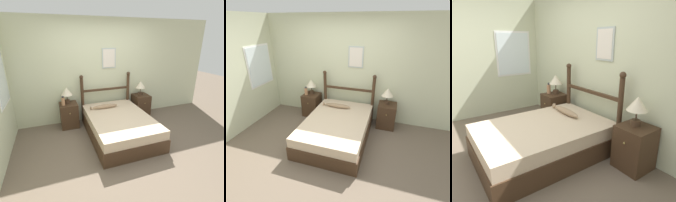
% 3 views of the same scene
% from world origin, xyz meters
% --- Properties ---
extents(ground_plane, '(16.00, 16.00, 0.00)m').
position_xyz_m(ground_plane, '(0.00, 0.00, 0.00)').
color(ground_plane, brown).
extents(wall_back, '(6.40, 0.08, 2.55)m').
position_xyz_m(wall_back, '(0.00, 1.73, 1.28)').
color(wall_back, beige).
rests_on(wall_back, ground_plane).
extents(bed, '(1.32, 1.90, 0.48)m').
position_xyz_m(bed, '(0.09, 0.64, 0.23)').
color(bed, '#3D2819').
rests_on(bed, ground_plane).
extents(headboard, '(1.33, 0.09, 1.24)m').
position_xyz_m(headboard, '(0.09, 1.56, 0.68)').
color(headboard, '#3D2819').
rests_on(headboard, ground_plane).
extents(nightstand_left, '(0.42, 0.45, 0.59)m').
position_xyz_m(nightstand_left, '(-0.89, 1.46, 0.30)').
color(nightstand_left, '#3D2819').
rests_on(nightstand_left, ground_plane).
extents(nightstand_right, '(0.42, 0.45, 0.59)m').
position_xyz_m(nightstand_right, '(1.08, 1.46, 0.30)').
color(nightstand_right, '#3D2819').
rests_on(nightstand_right, ground_plane).
extents(table_lamp_left, '(0.27, 0.27, 0.39)m').
position_xyz_m(table_lamp_left, '(-0.90, 1.51, 0.87)').
color(table_lamp_left, '#422D1E').
rests_on(table_lamp_left, nightstand_left).
extents(table_lamp_right, '(0.27, 0.27, 0.39)m').
position_xyz_m(table_lamp_right, '(1.05, 1.47, 0.87)').
color(table_lamp_right, '#422D1E').
rests_on(table_lamp_right, nightstand_right).
extents(bottle, '(0.08, 0.08, 0.23)m').
position_xyz_m(bottle, '(-1.01, 1.40, 0.69)').
color(bottle, tan).
rests_on(bottle, nightstand_left).
extents(fish_pillow, '(0.68, 0.12, 0.10)m').
position_xyz_m(fish_pillow, '(-0.08, 1.16, 0.52)').
color(fish_pillow, '#997A5B').
rests_on(fish_pillow, bed).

